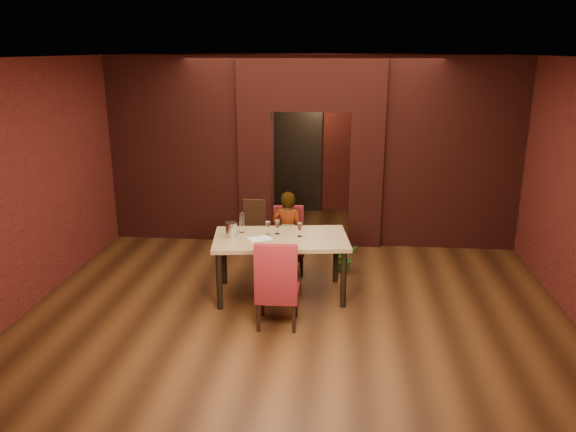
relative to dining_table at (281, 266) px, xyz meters
name	(u,v)px	position (x,y,z in m)	size (l,w,h in m)	color
floor	(301,284)	(0.25, 0.37, -0.42)	(8.00, 8.00, 0.00)	#492812
ceiling	(303,57)	(0.25, 0.37, 2.78)	(7.00, 8.00, 0.04)	silver
wall_back	(317,134)	(0.25, 4.37, 1.18)	(7.00, 0.04, 3.20)	maroon
wall_front	(256,304)	(0.25, -3.63, 1.18)	(7.00, 0.04, 3.20)	maroon
wall_left	(59,172)	(-3.25, 0.37, 1.18)	(0.04, 8.00, 3.20)	maroon
wall_right	(567,183)	(3.75, 0.37, 1.18)	(0.04, 8.00, 3.20)	maroon
pillar_left	(257,176)	(-0.70, 2.37, 0.73)	(0.55, 0.55, 2.30)	maroon
pillar_right	(366,179)	(1.20, 2.37, 0.73)	(0.55, 0.55, 2.30)	maroon
lintel	(312,83)	(0.25, 2.37, 2.33)	(2.45, 0.55, 0.90)	maroon
wing_wall_left	(177,149)	(-2.11, 2.37, 1.18)	(2.27, 0.35, 3.20)	maroon
wing_wall_right	(452,154)	(2.61, 2.37, 1.18)	(2.27, 0.35, 3.20)	maroon
vent_panel	(255,213)	(-0.70, 2.07, 0.13)	(0.40, 0.03, 0.50)	#96512B
rear_door	(297,161)	(-0.15, 4.31, 0.63)	(0.90, 0.08, 2.10)	black
rear_door_frame	(297,161)	(-0.15, 4.27, 0.63)	(1.02, 0.04, 2.22)	black
dining_table	(281,266)	(0.00, 0.00, 0.00)	(1.81, 1.02, 0.85)	tan
chair_far	(289,241)	(0.03, 0.82, 0.08)	(0.46, 0.46, 1.00)	maroon
chair_near	(278,282)	(0.06, -0.87, 0.14)	(0.51, 0.51, 1.12)	maroon
person_seated	(288,234)	(0.02, 0.71, 0.23)	(0.48, 0.31, 1.31)	silver
wine_glass_a	(268,228)	(-0.19, 0.08, 0.52)	(0.08, 0.08, 0.19)	silver
wine_glass_b	(277,227)	(-0.06, 0.13, 0.52)	(0.08, 0.08, 0.19)	silver
wine_glass_c	(300,230)	(0.25, 0.05, 0.52)	(0.08, 0.08, 0.19)	white
tasting_sheet	(260,239)	(-0.27, -0.10, 0.43)	(0.29, 0.21, 0.00)	silver
wine_bucket	(232,229)	(-0.67, -0.04, 0.52)	(0.16, 0.16, 0.20)	silver
water_bottle	(242,222)	(-0.56, 0.15, 0.57)	(0.07, 0.07, 0.29)	white
potted_plant	(344,258)	(0.86, 0.97, -0.21)	(0.38, 0.33, 0.42)	#22701F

